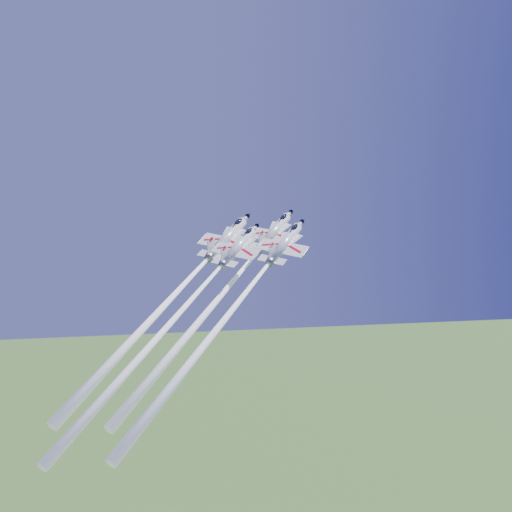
{
  "coord_description": "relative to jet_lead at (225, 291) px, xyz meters",
  "views": [
    {
      "loc": [
        -17.63,
        -114.61,
        114.24
      ],
      "look_at": [
        0.0,
        0.0,
        98.21
      ],
      "focal_mm": 40.0,
      "sensor_mm": 36.0,
      "label": 1
    }
  ],
  "objects": [
    {
      "name": "jet_right",
      "position": [
        0.63,
        -9.63,
        -1.1
      ],
      "size": [
        29.16,
        39.33,
        43.03
      ],
      "rotation": [
        0.48,
        0.12,
        -0.64
      ],
      "color": "silver"
    },
    {
      "name": "jet_lead",
      "position": [
        0.0,
        0.0,
        0.0
      ],
      "size": [
        29.87,
        40.31,
        44.17
      ],
      "rotation": [
        0.48,
        0.12,
        -0.64
      ],
      "color": "silver"
    },
    {
      "name": "jet_left",
      "position": [
        -9.17,
        0.98,
        -0.27
      ],
      "size": [
        29.33,
        39.23,
        40.94
      ],
      "rotation": [
        0.48,
        0.12,
        -0.64
      ],
      "color": "silver"
    },
    {
      "name": "jet_slot",
      "position": [
        -8.71,
        -9.19,
        -1.69
      ],
      "size": [
        28.46,
        38.51,
        42.86
      ],
      "rotation": [
        0.48,
        0.12,
        -0.64
      ],
      "color": "silver"
    }
  ]
}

